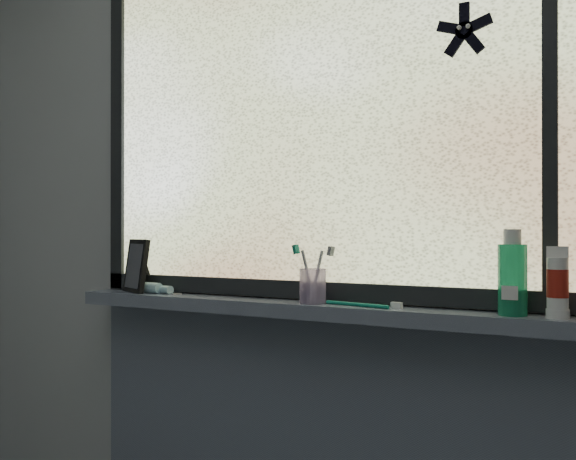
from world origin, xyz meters
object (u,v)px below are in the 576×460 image
(cream_tube, at_px, (558,280))
(toothbrush_cup, at_px, (313,286))
(mouthwash_bottle, at_px, (512,272))
(vanity_mirror, at_px, (136,266))

(cream_tube, bearing_deg, toothbrush_cup, 179.99)
(mouthwash_bottle, relative_size, cream_tube, 1.43)
(vanity_mirror, distance_m, toothbrush_cup, 0.65)
(mouthwash_bottle, xyz_separation_m, cream_tube, (0.10, -0.01, -0.01))
(vanity_mirror, height_order, cream_tube, vanity_mirror)
(vanity_mirror, bearing_deg, mouthwash_bottle, 24.50)
(toothbrush_cup, relative_size, cream_tube, 0.82)
(mouthwash_bottle, bearing_deg, toothbrush_cup, -179.29)
(vanity_mirror, height_order, mouthwash_bottle, mouthwash_bottle)
(cream_tube, bearing_deg, vanity_mirror, 179.40)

